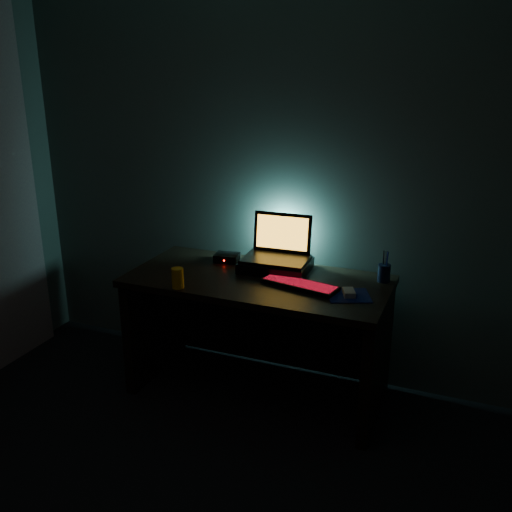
# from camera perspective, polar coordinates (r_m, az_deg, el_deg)

# --- Properties ---
(room) EXTENTS (3.50, 4.00, 2.50)m
(room) POSITION_cam_1_polar(r_m,az_deg,el_deg) (1.80, -19.40, -4.45)
(room) COLOR black
(room) RESTS_ON ground
(desk) EXTENTS (1.50, 0.70, 0.75)m
(desk) POSITION_cam_1_polar(r_m,az_deg,el_deg) (3.42, 0.50, -5.96)
(desk) COLOR black
(desk) RESTS_ON ground
(riser) EXTENTS (0.41, 0.32, 0.06)m
(riser) POSITION_cam_1_polar(r_m,az_deg,el_deg) (3.40, 1.98, -0.93)
(riser) COLOR black
(riser) RESTS_ON desk
(laptop) EXTENTS (0.39, 0.30, 0.26)m
(laptop) POSITION_cam_1_polar(r_m,az_deg,el_deg) (3.42, 2.25, 0.77)
(laptop) COLOR black
(laptop) RESTS_ON riser
(keyboard) EXTENTS (0.45, 0.22, 0.03)m
(keyboard) POSITION_cam_1_polar(r_m,az_deg,el_deg) (3.16, 4.42, -2.87)
(keyboard) COLOR black
(keyboard) RESTS_ON desk
(mousepad) EXTENTS (0.28, 0.27, 0.00)m
(mousepad) POSITION_cam_1_polar(r_m,az_deg,el_deg) (3.08, 9.25, -3.92)
(mousepad) COLOR #0B1752
(mousepad) RESTS_ON desk
(mouse) EXTENTS (0.09, 0.11, 0.03)m
(mouse) POSITION_cam_1_polar(r_m,az_deg,el_deg) (3.07, 9.27, -3.63)
(mouse) COLOR gray
(mouse) RESTS_ON mousepad
(pen_cup) EXTENTS (0.09, 0.09, 0.10)m
(pen_cup) POSITION_cam_1_polar(r_m,az_deg,el_deg) (3.29, 12.68, -1.68)
(pen_cup) COLOR black
(pen_cup) RESTS_ON desk
(juice_glass) EXTENTS (0.08, 0.08, 0.11)m
(juice_glass) POSITION_cam_1_polar(r_m,az_deg,el_deg) (3.15, -7.84, -2.20)
(juice_glass) COLOR orange
(juice_glass) RESTS_ON desk
(router) EXTENTS (0.16, 0.14, 0.05)m
(router) POSITION_cam_1_polar(r_m,az_deg,el_deg) (3.55, -2.93, -0.16)
(router) COLOR black
(router) RESTS_ON desk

